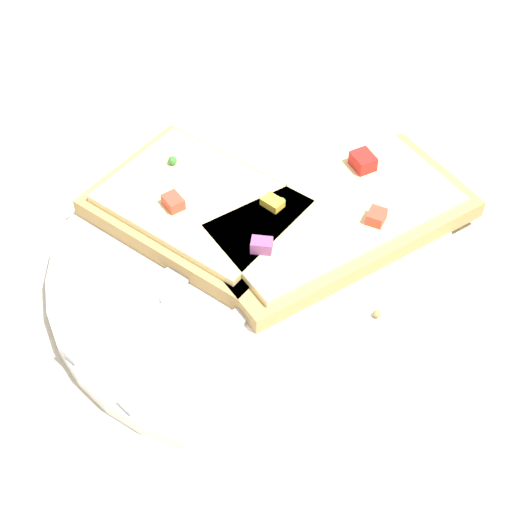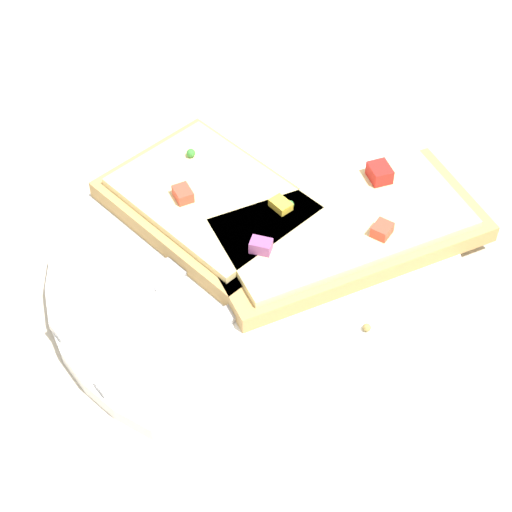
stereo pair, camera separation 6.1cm
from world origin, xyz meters
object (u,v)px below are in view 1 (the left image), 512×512
object	(u,v)px
knife	(160,288)
plate	(256,271)
pizza_slice_main	(337,221)
pizza_slice_corner	(201,208)
fork	(259,302)

from	to	relation	value
knife	plate	bearing A→B (deg)	-27.44
pizza_slice_main	plate	bearing A→B (deg)	-2.73
pizza_slice_main	pizza_slice_corner	distance (m)	0.10
plate	knife	bearing A→B (deg)	-31.68
fork	pizza_slice_corner	size ratio (longest dim) A/B	1.34
plate	pizza_slice_corner	bearing A→B (deg)	-100.67
fork	pizza_slice_main	size ratio (longest dim) A/B	0.96
knife	pizza_slice_corner	xyz separation A→B (m)	(-0.07, -0.03, 0.01)
plate	fork	world-z (taller)	fork
pizza_slice_main	fork	bearing A→B (deg)	17.69
fork	pizza_slice_main	world-z (taller)	pizza_slice_main
plate	knife	distance (m)	0.07
pizza_slice_corner	plate	bearing A→B (deg)	167.22
pizza_slice_corner	pizza_slice_main	bearing A→B (deg)	-150.59
fork	pizza_slice_corner	world-z (taller)	pizza_slice_corner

